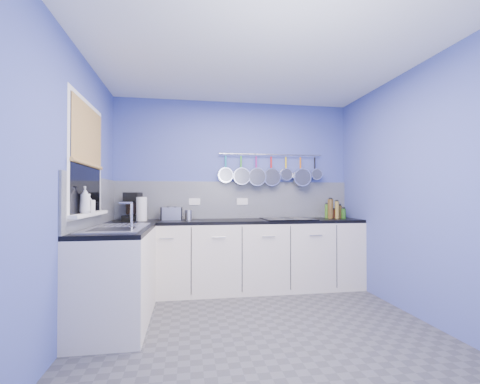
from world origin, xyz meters
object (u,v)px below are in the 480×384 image
object	(u,v)px
paper_towel	(142,209)
hob	(288,219)
canister	(189,215)
soap_bottle_a	(85,200)
soap_bottle_b	(89,203)
coffee_maker	(133,206)
toaster	(172,214)

from	to	relation	value
paper_towel	hob	bearing A→B (deg)	-1.20
canister	hob	distance (m)	1.28
hob	soap_bottle_a	bearing A→B (deg)	-153.91
soap_bottle_b	hob	world-z (taller)	soap_bottle_b
paper_towel	hob	xyz separation A→B (m)	(1.85, -0.04, -0.14)
soap_bottle_b	coffee_maker	distance (m)	1.10
paper_towel	hob	size ratio (longest dim) A/B	0.46
hob	canister	bearing A→B (deg)	175.49
coffee_maker	hob	bearing A→B (deg)	8.09
soap_bottle_a	soap_bottle_b	xyz separation A→B (m)	(0.00, 0.13, -0.03)
canister	hob	size ratio (longest dim) A/B	0.20
toaster	hob	world-z (taller)	toaster
soap_bottle_a	coffee_maker	xyz separation A→B (m)	(0.21, 1.21, -0.10)
coffee_maker	toaster	size ratio (longest dim) A/B	1.39
coffee_maker	hob	distance (m)	1.99
soap_bottle_a	toaster	xyz separation A→B (m)	(0.69, 1.20, -0.19)
toaster	canister	xyz separation A→B (m)	(0.21, -0.03, -0.02)
coffee_maker	canister	xyz separation A→B (m)	(0.69, -0.04, -0.11)
soap_bottle_b	canister	size ratio (longest dim) A/B	1.38
soap_bottle_a	paper_towel	distance (m)	1.16
paper_towel	coffee_maker	size ratio (longest dim) A/B	0.84
toaster	soap_bottle_b	bearing A→B (deg)	-118.13
coffee_maker	canister	distance (m)	0.70
soap_bottle_b	toaster	bearing A→B (deg)	57.41
soap_bottle_a	paper_towel	size ratio (longest dim) A/B	0.82
soap_bottle_b	toaster	world-z (taller)	soap_bottle_b
toaster	soap_bottle_a	bearing A→B (deg)	-115.28
soap_bottle_a	soap_bottle_b	distance (m)	0.13
toaster	hob	size ratio (longest dim) A/B	0.39
soap_bottle_a	toaster	size ratio (longest dim) A/B	0.95
soap_bottle_a	hob	bearing A→B (deg)	26.09
soap_bottle_a	hob	world-z (taller)	soap_bottle_a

